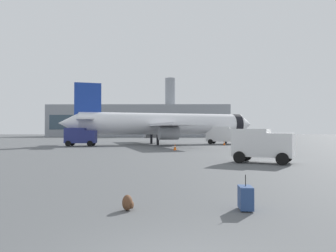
# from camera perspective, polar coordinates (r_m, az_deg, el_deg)

# --- Properties ---
(airplane_at_gate) EXTENTS (35.09, 32.02, 10.50)m
(airplane_at_gate) POSITION_cam_1_polar(r_m,az_deg,el_deg) (55.43, -0.74, 0.37)
(airplane_at_gate) COLOR white
(airplane_at_gate) RESTS_ON ground
(service_truck) EXTENTS (4.91, 2.74, 2.90)m
(service_truck) POSITION_cam_1_polar(r_m,az_deg,el_deg) (51.21, -15.86, -1.79)
(service_truck) COLOR navy
(service_truck) RESTS_ON ground
(fuel_truck) EXTENTS (6.46, 4.41, 3.20)m
(fuel_truck) POSITION_cam_1_polar(r_m,az_deg,el_deg) (57.51, 10.07, -1.54)
(fuel_truck) COLOR white
(fuel_truck) RESTS_ON ground
(cargo_van) EXTENTS (4.83, 3.88, 2.60)m
(cargo_van) POSITION_cam_1_polar(r_m,az_deg,el_deg) (24.71, 16.93, -3.18)
(cargo_van) COLOR white
(cargo_van) RESTS_ON ground
(safety_cone_near) EXTENTS (0.44, 0.44, 0.83)m
(safety_cone_near) POSITION_cam_1_polar(r_m,az_deg,el_deg) (38.99, 1.30, -3.89)
(safety_cone_near) COLOR #F2590C
(safety_cone_near) RESTS_ON ground
(safety_cone_mid) EXTENTS (0.44, 0.44, 0.74)m
(safety_cone_mid) POSITION_cam_1_polar(r_m,az_deg,el_deg) (53.83, 10.34, -3.09)
(safety_cone_mid) COLOR #F2590C
(safety_cone_mid) RESTS_ON ground
(rolling_suitcase) EXTENTS (0.43, 0.66, 1.10)m
(rolling_suitcase) POSITION_cam_1_polar(r_m,az_deg,el_deg) (10.12, 14.12, -12.68)
(rolling_suitcase) COLOR navy
(rolling_suitcase) RESTS_ON ground
(traveller_backpack) EXTENTS (0.36, 0.40, 0.48)m
(traveller_backpack) POSITION_cam_1_polar(r_m,az_deg,el_deg) (9.91, -7.42, -13.88)
(traveller_backpack) COLOR brown
(traveller_backpack) RESTS_ON ground
(terminal_building) EXTENTS (74.65, 18.86, 25.06)m
(terminal_building) POSITION_cam_1_polar(r_m,az_deg,el_deg) (133.60, -5.16, 0.95)
(terminal_building) COLOR gray
(terminal_building) RESTS_ON ground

